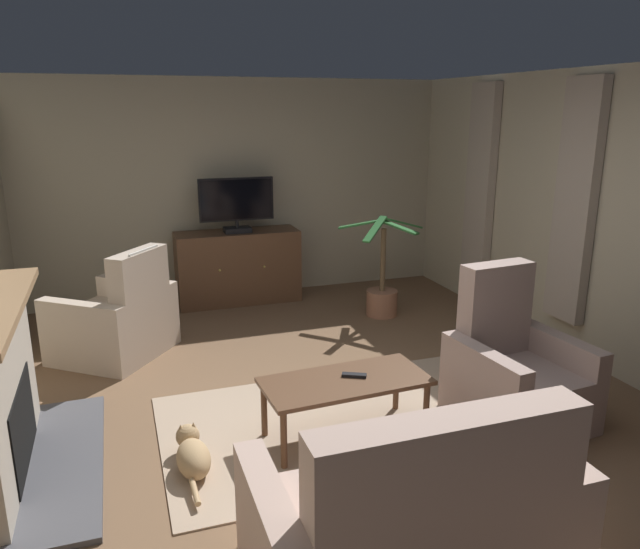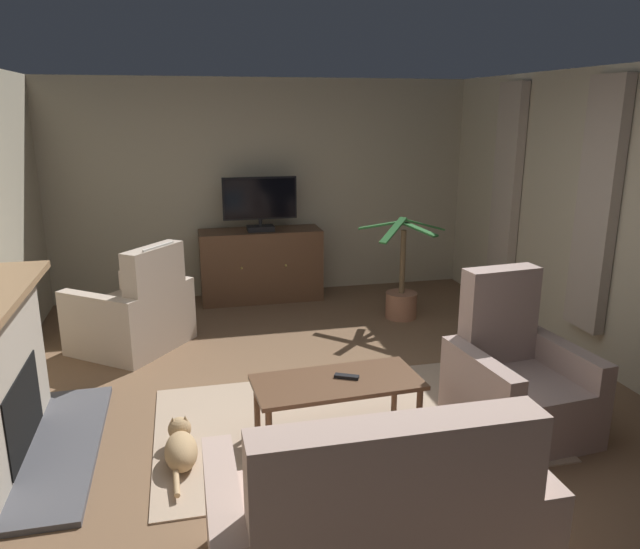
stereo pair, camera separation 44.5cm
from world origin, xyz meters
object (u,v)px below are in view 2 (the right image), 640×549
object	(u,v)px
tv_cabinet	(261,267)
coffee_table	(337,387)
potted_plant_leafy_by_curtain	(401,295)
television	(260,202)
tv_remote	(347,377)
armchair_beside_cabinet	(134,315)
armchair_in_far_corner	(516,383)
cat	(181,447)
sofa_floral	(377,526)

from	to	relation	value
tv_cabinet	coffee_table	bearing A→B (deg)	-88.57
coffee_table	potted_plant_leafy_by_curtain	distance (m)	2.66
television	tv_remote	bearing A→B (deg)	-87.26
potted_plant_leafy_by_curtain	armchair_beside_cabinet	bearing A→B (deg)	-175.23
television	armchair_in_far_corner	size ratio (longest dim) A/B	0.76
television	cat	world-z (taller)	television
armchair_beside_cabinet	armchair_in_far_corner	xyz separation A→B (m)	(2.77, -2.21, 0.02)
television	cat	size ratio (longest dim) A/B	1.20
sofa_floral	coffee_table	bearing A→B (deg)	83.38
coffee_table	armchair_beside_cabinet	bearing A→B (deg)	125.53
armchair_beside_cabinet	cat	xyz separation A→B (m)	(0.41, -2.13, -0.22)
television	tv_remote	distance (m)	3.33
tv_remote	television	bearing A→B (deg)	119.87
tv_remote	armchair_beside_cabinet	xyz separation A→B (m)	(-1.55, 2.05, -0.13)
coffee_table	potted_plant_leafy_by_curtain	xyz separation A→B (m)	(1.33, 2.30, -0.14)
sofa_floral	potted_plant_leafy_by_curtain	distance (m)	3.95
television	armchair_in_far_corner	world-z (taller)	television
coffee_table	tv_remote	bearing A→B (deg)	14.30
tv_remote	armchair_in_far_corner	xyz separation A→B (m)	(1.22, -0.16, -0.11)
tv_remote	sofa_floral	distance (m)	1.40
coffee_table	television	bearing A→B (deg)	91.46
tv_cabinet	armchair_beside_cabinet	distance (m)	1.87
armchair_beside_cabinet	cat	size ratio (longest dim) A/B	1.77
armchair_beside_cabinet	tv_remote	bearing A→B (deg)	-52.91
coffee_table	cat	distance (m)	1.11
coffee_table	tv_remote	xyz separation A→B (m)	(0.07, 0.02, 0.06)
tv_cabinet	potted_plant_leafy_by_curtain	xyz separation A→B (m)	(1.41, -1.01, -0.15)
armchair_beside_cabinet	armchair_in_far_corner	size ratio (longest dim) A/B	1.12
tv_cabinet	coffee_table	xyz separation A→B (m)	(0.08, -3.31, -0.01)
television	potted_plant_leafy_by_curtain	size ratio (longest dim) A/B	0.76
television	cat	xyz separation A→B (m)	(-0.99, -3.33, -1.08)
television	potted_plant_leafy_by_curtain	xyz separation A→B (m)	(1.41, -0.96, -0.93)
potted_plant_leafy_by_curtain	cat	distance (m)	3.37
tv_remote	armchair_in_far_corner	bearing A→B (deg)	19.76
tv_cabinet	cat	xyz separation A→B (m)	(-0.99, -3.38, -0.29)
potted_plant_leafy_by_curtain	tv_remote	bearing A→B (deg)	-118.88
sofa_floral	potted_plant_leafy_by_curtain	world-z (taller)	potted_plant_leafy_by_curtain
armchair_beside_cabinet	potted_plant_leafy_by_curtain	distance (m)	2.82
tv_remote	armchair_beside_cabinet	bearing A→B (deg)	154.22
coffee_table	tv_remote	world-z (taller)	tv_remote
television	coffee_table	world-z (taller)	television
armchair_in_far_corner	armchair_beside_cabinet	bearing A→B (deg)	141.43
tv_cabinet	potted_plant_leafy_by_curtain	distance (m)	1.75
television	armchair_beside_cabinet	distance (m)	2.03
television	cat	distance (m)	3.63
tv_remote	tv_cabinet	bearing A→B (deg)	119.83
sofa_floral	television	bearing A→B (deg)	89.08
tv_cabinet	sofa_floral	bearing A→B (deg)	-90.91
television	coffee_table	bearing A→B (deg)	-88.54
coffee_table	tv_remote	size ratio (longest dim) A/B	6.92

